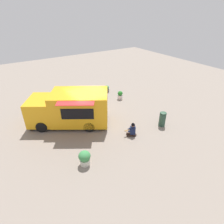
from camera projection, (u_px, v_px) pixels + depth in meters
The scene contains 7 objects.
ground_plane at pixel (92, 121), 13.37m from camera, with size 40.00×40.00×0.00m, color gray.
food_truck at pixel (70, 109), 12.57m from camera, with size 5.62×4.80×2.30m.
person_customer at pixel (132, 130), 11.66m from camera, with size 0.81×0.65×0.91m.
planter_flowering_near at pixel (120, 95), 16.30m from camera, with size 0.46×0.46×0.73m.
planter_flowering_far at pixel (85, 158), 9.46m from camera, with size 0.62×0.62×0.82m.
planter_flowering_side at pixel (107, 89), 17.64m from camera, with size 0.48×0.48×0.66m.
trash_bin at pixel (162, 119), 12.56m from camera, with size 0.45×0.45×1.04m.
Camera 1 is at (4.88, 10.32, 7.14)m, focal length 29.91 mm.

